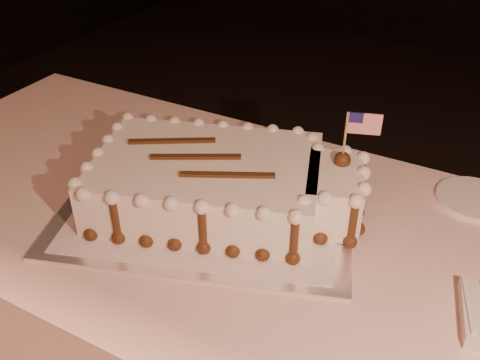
% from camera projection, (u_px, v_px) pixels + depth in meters
% --- Properties ---
extents(cake_board, '(0.74, 0.64, 0.01)m').
position_uv_depth(cake_board, '(208.00, 205.00, 1.17)').
color(cake_board, white).
rests_on(cake_board, banquet_table).
extents(doily, '(0.66, 0.58, 0.00)m').
position_uv_depth(doily, '(208.00, 203.00, 1.17)').
color(doily, white).
rests_on(doily, cake_board).
extents(sheet_cake, '(0.61, 0.45, 0.23)m').
position_uv_depth(sheet_cake, '(222.00, 183.00, 1.14)').
color(sheet_cake, white).
rests_on(sheet_cake, doily).
extents(side_plate, '(0.17, 0.17, 0.01)m').
position_uv_depth(side_plate, '(474.00, 199.00, 1.19)').
color(side_plate, white).
rests_on(side_plate, banquet_table).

